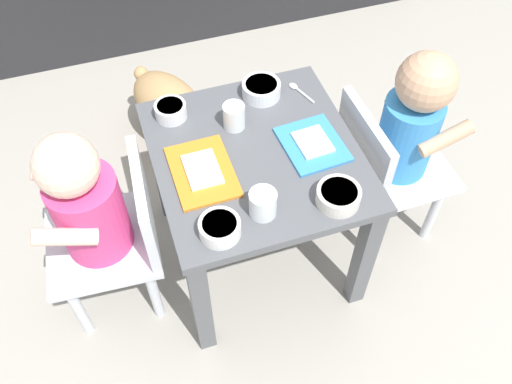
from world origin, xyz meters
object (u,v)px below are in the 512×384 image
(food_tray_left, at_px, (202,171))
(cereal_bowl_left_side, at_px, (338,196))
(dining_table, at_px, (256,175))
(food_tray_right, at_px, (313,144))
(spoon_by_left_tray, at_px, (299,91))
(seated_child_left, at_px, (93,210))
(dog, at_px, (175,108))
(water_cup_left, at_px, (234,118))
(cereal_bowl_right_side, at_px, (171,110))
(seated_child_right, at_px, (405,131))
(water_cup_right, at_px, (263,205))
(veggie_bowl_near, at_px, (220,228))
(veggie_bowl_far, at_px, (261,89))

(food_tray_left, distance_m, cereal_bowl_left_side, 0.33)
(dining_table, distance_m, food_tray_right, 0.17)
(cereal_bowl_left_side, xyz_separation_m, spoon_by_left_tray, (0.05, 0.38, -0.02))
(seated_child_left, distance_m, dog, 0.63)
(seated_child_left, bearing_deg, dog, 60.45)
(water_cup_left, bearing_deg, food_tray_left, -133.00)
(cereal_bowl_right_side, xyz_separation_m, cereal_bowl_left_side, (0.30, -0.39, -0.00))
(seated_child_right, distance_m, cereal_bowl_right_side, 0.62)
(seated_child_right, bearing_deg, water_cup_right, -160.57)
(dining_table, height_order, water_cup_left, water_cup_left)
(seated_child_right, distance_m, veggie_bowl_near, 0.59)
(seated_child_right, distance_m, spoon_by_left_tray, 0.30)
(seated_child_left, height_order, veggie_bowl_near, seated_child_left)
(spoon_by_left_tray, bearing_deg, seated_child_left, -162.64)
(dining_table, relative_size, veggie_bowl_far, 5.16)
(water_cup_right, height_order, veggie_bowl_far, water_cup_right)
(dining_table, xyz_separation_m, water_cup_right, (-0.04, -0.18, 0.11))
(veggie_bowl_near, distance_m, veggie_bowl_far, 0.46)
(water_cup_right, height_order, veggie_bowl_near, water_cup_right)
(seated_child_left, xyz_separation_m, cereal_bowl_left_side, (0.54, -0.19, 0.07))
(water_cup_right, bearing_deg, food_tray_right, 40.28)
(dog, distance_m, water_cup_right, 0.75)
(seated_child_left, distance_m, cereal_bowl_left_side, 0.58)
(cereal_bowl_right_side, bearing_deg, veggie_bowl_far, 0.88)
(dining_table, relative_size, seated_child_right, 0.82)
(seated_child_left, relative_size, cereal_bowl_left_side, 6.24)
(food_tray_right, relative_size, cereal_bowl_left_side, 1.76)
(spoon_by_left_tray, bearing_deg, dining_table, -135.91)
(food_tray_left, bearing_deg, seated_child_right, 0.45)
(seated_child_right, relative_size, spoon_by_left_tray, 6.64)
(food_tray_right, height_order, cereal_bowl_left_side, cereal_bowl_left_side)
(food_tray_right, xyz_separation_m, water_cup_left, (-0.17, 0.13, 0.02))
(seated_child_right, height_order, cereal_bowl_left_side, seated_child_right)
(veggie_bowl_near, xyz_separation_m, spoon_by_left_tray, (0.33, 0.38, -0.02))
(dining_table, bearing_deg, food_tray_right, -8.31)
(dog, bearing_deg, food_tray_left, -92.35)
(spoon_by_left_tray, bearing_deg, food_tray_left, -148.65)
(seated_child_left, bearing_deg, cereal_bowl_left_side, -19.53)
(food_tray_left, relative_size, veggie_bowl_near, 2.20)
(food_tray_right, relative_size, water_cup_right, 2.75)
(cereal_bowl_right_side, bearing_deg, water_cup_right, -70.98)
(cereal_bowl_left_side, bearing_deg, seated_child_left, 160.47)
(food_tray_left, bearing_deg, food_tray_right, 0.00)
(dining_table, relative_size, cereal_bowl_right_side, 6.49)
(dining_table, bearing_deg, water_cup_right, -103.52)
(spoon_by_left_tray, bearing_deg, seated_child_right, -40.03)
(seated_child_right, bearing_deg, cereal_bowl_right_side, 160.37)
(seated_child_right, bearing_deg, veggie_bowl_near, -161.78)
(water_cup_right, distance_m, spoon_by_left_tray, 0.42)
(food_tray_right, distance_m, veggie_bowl_near, 0.34)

